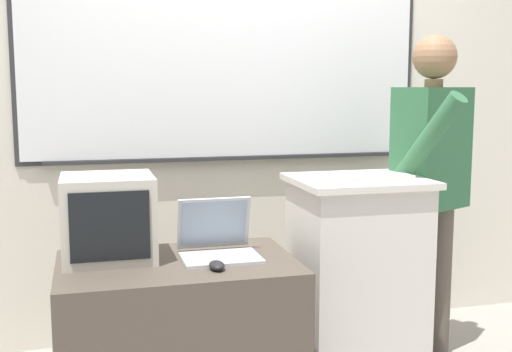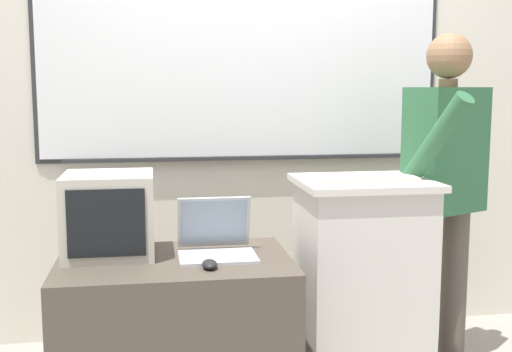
# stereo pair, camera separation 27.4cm
# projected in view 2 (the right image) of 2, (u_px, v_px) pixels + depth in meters

# --- Properties ---
(back_wall) EXTENTS (6.40, 0.17, 2.60)m
(back_wall) POSITION_uv_depth(u_px,v_px,m) (261.00, 105.00, 3.66)
(back_wall) COLOR beige
(back_wall) RESTS_ON ground_plane
(lectern_podium) EXTENTS (0.59, 0.52, 1.00)m
(lectern_podium) POSITION_uv_depth(u_px,v_px,m) (361.00, 286.00, 2.95)
(lectern_podium) COLOR beige
(lectern_podium) RESTS_ON ground_plane
(side_desk) EXTENTS (0.96, 0.63, 0.71)m
(side_desk) POSITION_uv_depth(u_px,v_px,m) (176.00, 341.00, 2.70)
(side_desk) COLOR #4C4238
(side_desk) RESTS_ON ground_plane
(person_presenter) EXTENTS (0.57, 0.66, 1.67)m
(person_presenter) POSITION_uv_depth(u_px,v_px,m) (445.00, 180.00, 3.14)
(person_presenter) COLOR brown
(person_presenter) RESTS_ON ground_plane
(laptop) EXTENTS (0.32, 0.30, 0.24)m
(laptop) POSITION_uv_depth(u_px,v_px,m) (216.00, 239.00, 2.72)
(laptop) COLOR #B7BABF
(laptop) RESTS_ON side_desk
(wireless_keyboard) EXTENTS (0.46, 0.14, 0.02)m
(wireless_keyboard) POSITION_uv_depth(u_px,v_px,m) (366.00, 179.00, 2.82)
(wireless_keyboard) COLOR beige
(wireless_keyboard) RESTS_ON lectern_podium
(computer_mouse_by_laptop) EXTENTS (0.06, 0.10, 0.03)m
(computer_mouse_by_laptop) POSITION_uv_depth(u_px,v_px,m) (210.00, 264.00, 2.51)
(computer_mouse_by_laptop) COLOR black
(computer_mouse_by_laptop) RESTS_ON side_desk
(crt_monitor) EXTENTS (0.37, 0.37, 0.35)m
(crt_monitor) POSITION_uv_depth(u_px,v_px,m) (109.00, 215.00, 2.69)
(crt_monitor) COLOR #BCB7A8
(crt_monitor) RESTS_ON side_desk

